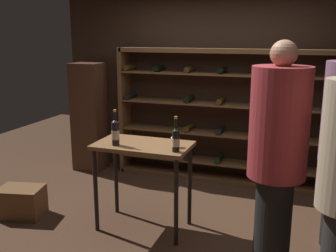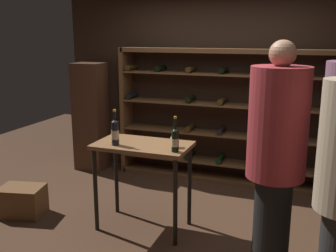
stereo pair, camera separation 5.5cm
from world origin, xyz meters
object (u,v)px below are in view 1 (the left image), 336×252
Objects in this scene: tasting_table at (143,156)px; wine_bottle_black_capsule at (176,140)px; wine_glass_stemmed_left at (175,136)px; person_bystander_red_print at (277,149)px; wine_bottle_green_slim at (115,132)px; wine_crate at (21,202)px; wine_rack at (222,117)px; display_cabinet at (89,117)px.

tasting_table is 0.50m from wine_bottle_black_capsule.
person_bystander_red_print is at bearing -16.15° from wine_glass_stemmed_left.
wine_bottle_black_capsule is (0.41, -0.15, 0.25)m from tasting_table.
wine_bottle_green_slim is at bearing -148.33° from tasting_table.
tasting_table is at bearing 159.57° from wine_bottle_black_capsule.
wine_bottle_black_capsule is at bearing -26.50° from person_bystander_red_print.
wine_glass_stemmed_left is (0.58, 0.14, -0.02)m from wine_bottle_green_slim.
wine_crate is (-2.75, 0.07, -0.92)m from person_bystander_red_print.
wine_crate is 1.40× the size of wine_bottle_black_capsule.
wine_rack is 2.75m from wine_crate.
wine_bottle_green_slim is 0.60m from wine_glass_stemmed_left.
wine_crate is at bearing -19.45° from person_bystander_red_print.
wine_bottle_green_slim reaches higher than wine_bottle_black_capsule.
wine_crate is at bearing -177.87° from wine_bottle_black_capsule.
wine_rack is 1.92m from wine_bottle_green_slim.
wine_bottle_green_slim is at bearing -23.31° from person_bystander_red_print.
wine_glass_stemmed_left is at bearing 13.41° from wine_bottle_green_slim.
wine_crate is 2.02m from wine_bottle_black_capsule.
wine_bottle_black_capsule is (0.64, -0.01, -0.02)m from wine_bottle_green_slim.
tasting_table reaches higher than wine_crate.
person_bystander_red_print is 4.12× the size of wine_crate.
person_bystander_red_print reaches higher than display_cabinet.
wine_rack is 6.14× the size of wine_crate.
display_cabinet is (-1.51, 1.47, 0.01)m from tasting_table.
wine_rack is at bearing 73.75° from tasting_table.
person_bystander_red_print is 1.58m from wine_bottle_green_slim.
tasting_table is 2.11m from display_cabinet.
wine_crate is 1.48m from wine_bottle_green_slim.
wine_rack is at bearing 87.75° from wine_bottle_black_capsule.
wine_rack reaches higher than wine_crate.
wine_bottle_green_slim is (-1.58, 0.15, -0.03)m from person_bystander_red_print.
wine_bottle_green_slim is 2.43× the size of wine_glass_stemmed_left.
wine_crate is (-1.41, -0.22, -0.63)m from tasting_table.
tasting_table is at bearing -30.21° from person_bystander_red_print.
display_cabinet reaches higher than wine_crate.
wine_crate is 3.20× the size of wine_glass_stemmed_left.
wine_bottle_black_capsule is (-0.94, 0.14, -0.04)m from person_bystander_red_print.
wine_crate is 1.81m from display_cabinet.
wine_bottle_green_slim is at bearing -111.75° from wine_rack.
display_cabinet is 2.07m from wine_bottle_green_slim.
wine_crate is 1.98m from wine_glass_stemmed_left.
person_bystander_red_print is 1.23× the size of display_cabinet.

